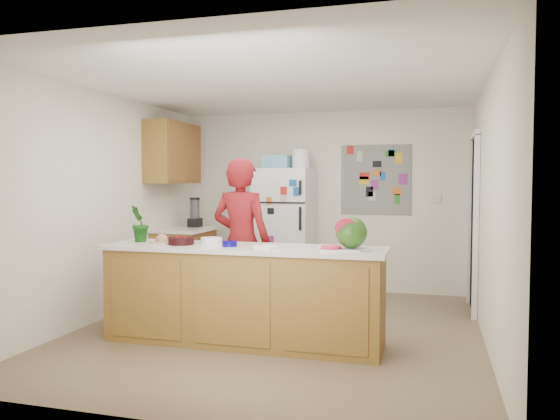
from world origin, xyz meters
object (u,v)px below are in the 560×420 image
(person, at_px, (241,242))
(cherry_bowl, at_px, (181,241))
(refrigerator, at_px, (284,231))
(watermelon, at_px, (351,233))

(person, xyz_separation_m, cherry_bowl, (-0.39, -0.61, 0.07))
(refrigerator, distance_m, cherry_bowl, 2.45)
(watermelon, distance_m, cherry_bowl, 1.63)
(refrigerator, distance_m, person, 1.82)
(refrigerator, distance_m, watermelon, 2.70)
(watermelon, height_order, cherry_bowl, watermelon)
(person, relative_size, watermelon, 6.30)
(person, bearing_deg, refrigerator, -82.44)
(refrigerator, height_order, person, person)
(watermelon, bearing_deg, refrigerator, 118.11)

